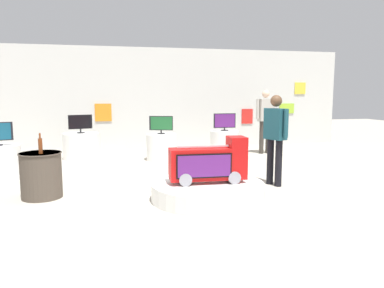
% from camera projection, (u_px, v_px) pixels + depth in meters
% --- Properties ---
extents(ground_plane, '(30.00, 30.00, 0.00)m').
position_uv_depth(ground_plane, '(182.00, 194.00, 5.91)').
color(ground_plane, '#A8A091').
extents(back_wall_display, '(11.87, 0.13, 2.90)m').
position_uv_depth(back_wall_display, '(148.00, 99.00, 10.63)').
color(back_wall_display, silver).
rests_on(back_wall_display, ground).
extents(main_display_pedestal, '(1.71, 1.71, 0.26)m').
position_uv_depth(main_display_pedestal, '(208.00, 191.00, 5.61)').
color(main_display_pedestal, white).
rests_on(main_display_pedestal, ground).
extents(novelty_firetruck_tv, '(1.16, 0.43, 0.69)m').
position_uv_depth(novelty_firetruck_tv, '(209.00, 164.00, 5.55)').
color(novelty_firetruck_tv, gray).
rests_on(novelty_firetruck_tv, main_display_pedestal).
extents(display_pedestal_left_rear, '(0.72, 0.72, 0.64)m').
position_uv_depth(display_pedestal_left_rear, '(161.00, 147.00, 8.89)').
color(display_pedestal_left_rear, white).
rests_on(display_pedestal_left_rear, ground).
extents(tv_on_left_rear, '(0.55, 0.22, 0.43)m').
position_uv_depth(tv_on_left_rear, '(161.00, 124.00, 8.81)').
color(tv_on_left_rear, black).
rests_on(tv_on_left_rear, display_pedestal_left_rear).
extents(display_pedestal_center_rear, '(0.75, 0.75, 0.64)m').
position_uv_depth(display_pedestal_center_rear, '(224.00, 143.00, 9.69)').
color(display_pedestal_center_rear, white).
rests_on(display_pedestal_center_rear, ground).
extents(tv_on_center_rear, '(0.59, 0.20, 0.45)m').
position_uv_depth(tv_on_center_rear, '(225.00, 121.00, 9.61)').
color(tv_on_center_rear, black).
rests_on(tv_on_center_rear, display_pedestal_center_rear).
extents(display_pedestal_right_rear, '(0.87, 0.87, 0.64)m').
position_uv_depth(display_pedestal_right_rear, '(81.00, 146.00, 9.08)').
color(display_pedestal_right_rear, white).
rests_on(display_pedestal_right_rear, ground).
extents(tv_on_right_rear, '(0.56, 0.21, 0.45)m').
position_uv_depth(tv_on_right_rear, '(80.00, 123.00, 9.00)').
color(tv_on_right_rear, black).
rests_on(tv_on_right_rear, display_pedestal_right_rear).
extents(side_table_round, '(0.63, 0.63, 0.71)m').
position_uv_depth(side_table_round, '(41.00, 175.00, 5.68)').
color(side_table_round, '#4C4238').
rests_on(side_table_round, ground).
extents(bottle_on_side_table, '(0.06, 0.06, 0.31)m').
position_uv_depth(bottle_on_side_table, '(40.00, 145.00, 5.51)').
color(bottle_on_side_table, brown).
rests_on(bottle_on_side_table, side_table_round).
extents(shopper_browsing_near_truck, '(0.55, 0.26, 1.69)m').
position_uv_depth(shopper_browsing_near_truck, '(265.00, 117.00, 9.85)').
color(shopper_browsing_near_truck, '#38332D').
rests_on(shopper_browsing_near_truck, ground).
extents(shopper_browsing_rear, '(0.32, 0.53, 1.58)m').
position_uv_depth(shopper_browsing_rear, '(275.00, 133.00, 6.39)').
color(shopper_browsing_rear, black).
rests_on(shopper_browsing_rear, ground).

